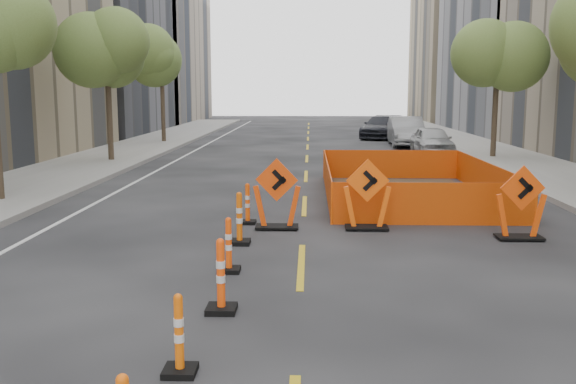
{
  "coord_description": "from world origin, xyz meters",
  "views": [
    {
      "loc": [
        0.15,
        -7.15,
        3.12
      ],
      "look_at": [
        -0.29,
        5.47,
        1.1
      ],
      "focal_mm": 40.0,
      "sensor_mm": 36.0,
      "label": 1
    }
  ],
  "objects_px": {
    "channelizer_3": "(221,275)",
    "parked_car_near": "(432,141)",
    "chevron_sign_right": "(521,203)",
    "channelizer_6": "(248,204)",
    "chevron_sign_left": "(277,194)",
    "channelizer_4": "(229,245)",
    "parked_car_mid": "(406,131)",
    "channelizer_2": "(179,334)",
    "parked_car_far": "(381,127)",
    "channelizer_5": "(239,218)",
    "chevron_sign_center": "(367,194)"
  },
  "relations": [
    {
      "from": "channelizer_4",
      "to": "parked_car_near",
      "type": "height_order",
      "value": "parked_car_near"
    },
    {
      "from": "chevron_sign_left",
      "to": "parked_car_mid",
      "type": "relative_size",
      "value": 0.33
    },
    {
      "from": "chevron_sign_left",
      "to": "parked_car_near",
      "type": "distance_m",
      "value": 17.91
    },
    {
      "from": "parked_car_far",
      "to": "channelizer_6",
      "type": "bearing_deg",
      "value": -84.84
    },
    {
      "from": "parked_car_far",
      "to": "parked_car_mid",
      "type": "bearing_deg",
      "value": -64.4
    },
    {
      "from": "channelizer_2",
      "to": "chevron_sign_left",
      "type": "xyz_separation_m",
      "value": [
        0.69,
        7.54,
        0.34
      ]
    },
    {
      "from": "channelizer_5",
      "to": "parked_car_near",
      "type": "distance_m",
      "value": 19.54
    },
    {
      "from": "chevron_sign_center",
      "to": "parked_car_near",
      "type": "xyz_separation_m",
      "value": [
        4.55,
        16.66,
        -0.11
      ]
    },
    {
      "from": "channelizer_5",
      "to": "parked_car_mid",
      "type": "height_order",
      "value": "parked_car_mid"
    },
    {
      "from": "channelizer_5",
      "to": "channelizer_3",
      "type": "bearing_deg",
      "value": -87.41
    },
    {
      "from": "channelizer_3",
      "to": "parked_car_near",
      "type": "bearing_deg",
      "value": 72.3
    },
    {
      "from": "channelizer_4",
      "to": "channelizer_3",
      "type": "bearing_deg",
      "value": -85.87
    },
    {
      "from": "parked_car_far",
      "to": "parked_car_near",
      "type": "bearing_deg",
      "value": -65.46
    },
    {
      "from": "chevron_sign_left",
      "to": "channelizer_5",
      "type": "bearing_deg",
      "value": -105.66
    },
    {
      "from": "channelizer_2",
      "to": "channelizer_5",
      "type": "distance_m",
      "value": 6.06
    },
    {
      "from": "chevron_sign_left",
      "to": "parked_car_far",
      "type": "xyz_separation_m",
      "value": [
        5.32,
        27.35,
        -0.08
      ]
    },
    {
      "from": "channelizer_5",
      "to": "chevron_sign_right",
      "type": "relative_size",
      "value": 0.69
    },
    {
      "from": "channelizer_3",
      "to": "channelizer_4",
      "type": "bearing_deg",
      "value": 94.13
    },
    {
      "from": "channelizer_3",
      "to": "parked_car_mid",
      "type": "xyz_separation_m",
      "value": [
        6.58,
        27.29,
        0.28
      ]
    },
    {
      "from": "channelizer_3",
      "to": "channelizer_4",
      "type": "distance_m",
      "value": 2.02
    },
    {
      "from": "channelizer_5",
      "to": "chevron_sign_center",
      "type": "xyz_separation_m",
      "value": [
        2.71,
        1.48,
        0.26
      ]
    },
    {
      "from": "chevron_sign_right",
      "to": "parked_car_far",
      "type": "bearing_deg",
      "value": 85.15
    },
    {
      "from": "channelizer_3",
      "to": "channelizer_6",
      "type": "height_order",
      "value": "channelizer_3"
    },
    {
      "from": "channelizer_4",
      "to": "parked_car_far",
      "type": "bearing_deg",
      "value": 79.05
    },
    {
      "from": "parked_car_far",
      "to": "channelizer_5",
      "type": "bearing_deg",
      "value": -83.92
    },
    {
      "from": "channelizer_6",
      "to": "chevron_sign_left",
      "type": "distance_m",
      "value": 0.95
    },
    {
      "from": "channelizer_3",
      "to": "parked_car_mid",
      "type": "distance_m",
      "value": 28.07
    },
    {
      "from": "chevron_sign_left",
      "to": "parked_car_far",
      "type": "bearing_deg",
      "value": 88.2
    },
    {
      "from": "chevron_sign_left",
      "to": "chevron_sign_right",
      "type": "relative_size",
      "value": 1.02
    },
    {
      "from": "channelizer_2",
      "to": "chevron_sign_center",
      "type": "distance_m",
      "value": 8.02
    },
    {
      "from": "channelizer_3",
      "to": "chevron_sign_right",
      "type": "distance_m",
      "value": 7.34
    },
    {
      "from": "channelizer_2",
      "to": "channelizer_4",
      "type": "xyz_separation_m",
      "value": [
        0.04,
        4.04,
        0.02
      ]
    },
    {
      "from": "channelizer_6",
      "to": "parked_car_mid",
      "type": "xyz_separation_m",
      "value": [
        6.8,
        21.23,
        0.33
      ]
    },
    {
      "from": "channelizer_5",
      "to": "chevron_sign_center",
      "type": "distance_m",
      "value": 3.1
    },
    {
      "from": "channelizer_3",
      "to": "chevron_sign_left",
      "type": "height_order",
      "value": "chevron_sign_left"
    },
    {
      "from": "channelizer_4",
      "to": "parked_car_far",
      "type": "distance_m",
      "value": 31.43
    },
    {
      "from": "chevron_sign_right",
      "to": "parked_car_mid",
      "type": "bearing_deg",
      "value": 83.15
    },
    {
      "from": "chevron_sign_center",
      "to": "parked_car_far",
      "type": "height_order",
      "value": "chevron_sign_center"
    },
    {
      "from": "channelizer_6",
      "to": "parked_car_far",
      "type": "height_order",
      "value": "parked_car_far"
    },
    {
      "from": "chevron_sign_center",
      "to": "chevron_sign_right",
      "type": "relative_size",
      "value": 1.02
    },
    {
      "from": "parked_car_near",
      "to": "parked_car_mid",
      "type": "height_order",
      "value": "parked_car_mid"
    },
    {
      "from": "chevron_sign_right",
      "to": "parked_car_near",
      "type": "relative_size",
      "value": 0.39
    },
    {
      "from": "chevron_sign_right",
      "to": "parked_car_near",
      "type": "height_order",
      "value": "chevron_sign_right"
    },
    {
      "from": "channelizer_2",
      "to": "parked_car_far",
      "type": "distance_m",
      "value": 35.4
    },
    {
      "from": "chevron_sign_center",
      "to": "parked_car_mid",
      "type": "xyz_separation_m",
      "value": [
        4.06,
        21.77,
        0.01
      ]
    },
    {
      "from": "parked_car_near",
      "to": "parked_car_mid",
      "type": "xyz_separation_m",
      "value": [
        -0.49,
        5.11,
        0.12
      ]
    },
    {
      "from": "chevron_sign_right",
      "to": "chevron_sign_left",
      "type": "bearing_deg",
      "value": 166.04
    },
    {
      "from": "parked_car_mid",
      "to": "parked_car_far",
      "type": "bearing_deg",
      "value": 99.65
    },
    {
      "from": "channelizer_2",
      "to": "channelizer_3",
      "type": "height_order",
      "value": "channelizer_3"
    },
    {
      "from": "channelizer_3",
      "to": "channelizer_4",
      "type": "height_order",
      "value": "channelizer_3"
    }
  ]
}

